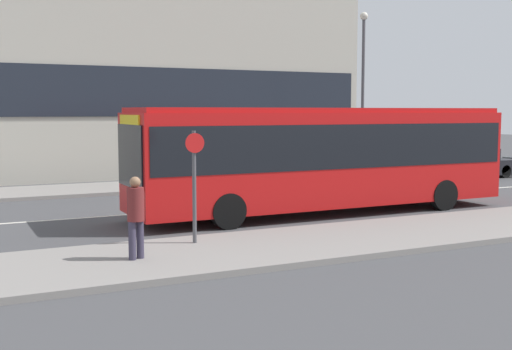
# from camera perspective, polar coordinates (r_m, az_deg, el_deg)

# --- Properties ---
(ground_plane) EXTENTS (120.00, 120.00, 0.00)m
(ground_plane) POSITION_cam_1_polar(r_m,az_deg,el_deg) (20.39, -4.59, -3.04)
(ground_plane) COLOR #444447
(sidewalk_near) EXTENTS (44.00, 3.50, 0.13)m
(sidewalk_near) POSITION_cam_1_polar(r_m,az_deg,el_deg) (14.83, 4.40, -6.10)
(sidewalk_near) COLOR gray
(sidewalk_near) RESTS_ON ground_plane
(sidewalk_far) EXTENTS (44.00, 3.50, 0.13)m
(sidewalk_far) POSITION_cam_1_polar(r_m,az_deg,el_deg) (26.24, -9.63, -1.00)
(sidewalk_far) COLOR gray
(sidewalk_far) RESTS_ON ground_plane
(lane_centerline) EXTENTS (41.80, 0.16, 0.01)m
(lane_centerline) POSITION_cam_1_polar(r_m,az_deg,el_deg) (20.39, -4.59, -3.03)
(lane_centerline) COLOR silver
(lane_centerline) RESTS_ON ground_plane
(apartment_block_left_tower) EXTENTS (19.70, 6.47, 14.38)m
(apartment_block_left_tower) POSITION_cam_1_polar(r_m,az_deg,el_deg) (33.23, -8.76, 12.72)
(apartment_block_left_tower) COLOR #B7B2A3
(apartment_block_left_tower) RESTS_ON ground_plane
(city_bus) EXTENTS (11.91, 2.63, 3.19)m
(city_bus) POSITION_cam_1_polar(r_m,az_deg,el_deg) (19.47, 6.02, 1.97)
(city_bus) COLOR red
(city_bus) RESTS_ON ground_plane
(parked_car_0) EXTENTS (4.42, 1.77, 1.36)m
(parked_car_0) POSITION_cam_1_polar(r_m,az_deg,el_deg) (31.41, 18.48, 0.94)
(parked_car_0) COLOR black
(parked_car_0) RESTS_ON ground_plane
(pedestrian_near_stop) EXTENTS (0.34, 0.34, 1.67)m
(pedestrian_near_stop) POSITION_cam_1_polar(r_m,az_deg,el_deg) (13.05, -10.65, -3.30)
(pedestrian_near_stop) COLOR #383347
(pedestrian_near_stop) RESTS_ON sidewalk_near
(bus_stop_sign) EXTENTS (0.44, 0.12, 2.53)m
(bus_stop_sign) POSITION_cam_1_polar(r_m,az_deg,el_deg) (14.39, -5.50, -0.23)
(bus_stop_sign) COLOR #4C4C51
(bus_stop_sign) RESTS_ON sidewalk_near
(street_lamp) EXTENTS (0.36, 0.36, 7.38)m
(street_lamp) POSITION_cam_1_polar(r_m,az_deg,el_deg) (29.70, 9.49, 8.52)
(street_lamp) COLOR #4C4C51
(street_lamp) RESTS_ON sidewalk_far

